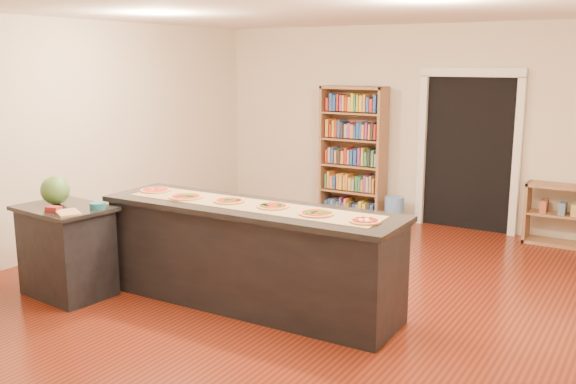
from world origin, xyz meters
The scene contains 18 objects.
room centered at (0.00, 0.00, 1.40)m, with size 6.00×7.00×2.80m.
doorway centered at (0.90, 3.46, 1.20)m, with size 1.40×0.09×2.21m.
kitchen_island centered at (-0.03, -0.45, 0.50)m, with size 2.98×0.81×0.98m.
side_counter centered at (-1.75, -1.15, 0.46)m, with size 0.92×0.67×0.91m.
bookshelf centered at (-0.75, 3.28, 0.97)m, with size 0.97×0.34×1.94m, color #956B48.
low_shelf centered at (2.13, 3.28, 0.39)m, with size 0.78×0.33×0.78m, color #956B48.
waste_bin centered at (-0.03, 3.18, 0.20)m, with size 0.27×0.27×0.40m, color #5D8DD1.
kraft_paper centered at (-0.03, -0.43, 0.99)m, with size 2.59×0.47×0.00m, color #9D7D51.
watermelon centered at (-1.91, -1.11, 1.05)m, with size 0.28×0.28×0.28m, color #144214.
cutting_board centered at (-1.47, -1.33, 0.91)m, with size 0.29×0.19×0.02m, color tan.
package_red centered at (-1.67, -1.34, 0.93)m, with size 0.13×0.09×0.05m, color maroon.
package_teal centered at (-1.40, -1.03, 0.93)m, with size 0.15×0.15×0.06m, color #195966.
pizza_a centered at (-1.22, -0.42, 1.00)m, with size 0.31×0.31×0.02m.
pizza_b centered at (-0.75, -0.51, 1.00)m, with size 0.31×0.31×0.02m.
pizza_c centered at (-0.27, -0.44, 1.00)m, with size 0.29×0.29×0.02m.
pizza_d centered at (0.21, -0.41, 1.00)m, with size 0.31×0.31×0.02m.
pizza_e centered at (0.68, -0.45, 1.00)m, with size 0.33×0.33×0.02m.
pizza_f centered at (1.16, -0.47, 1.00)m, with size 0.28×0.28×0.02m.
Camera 1 is at (3.30, -5.23, 2.32)m, focal length 40.00 mm.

